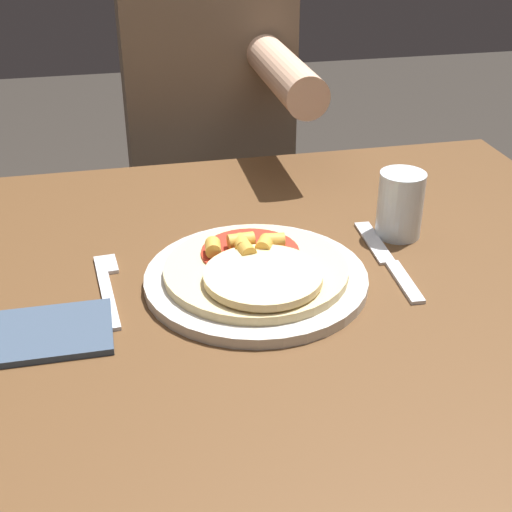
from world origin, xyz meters
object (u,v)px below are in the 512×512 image
Objects in this scene: dining_table at (276,372)px; person_diner at (208,127)px; fork at (107,285)px; knife at (388,261)px; pizza at (256,268)px; drinking_glass at (400,205)px; plate at (256,279)px.

dining_table is 0.85× the size of person_diner.
fork reaches higher than dining_table.
dining_table is 4.69× the size of knife.
pizza is 0.19m from knife.
drinking_glass is (0.04, 0.07, 0.04)m from knife.
drinking_glass reaches higher than pizza.
knife is 0.18× the size of person_diner.
dining_table is at bearing -63.15° from pizza.
dining_table is 0.21m from knife.
fork is 0.68m from person_diner.
knife is at bearing -119.76° from drinking_glass.
person_diner reaches higher than drinking_glass.
pizza is 0.19× the size of person_diner.
person_diner reaches higher than dining_table.
fork is (-0.18, 0.03, -0.00)m from plate.
plate reaches higher than fork.
pizza is at bearing 116.85° from dining_table.
dining_table is 3.69× the size of plate.
drinking_glass is at bearing 31.61° from dining_table.
pizza is 0.19m from fork.
drinking_glass is (0.21, 0.13, 0.16)m from dining_table.
knife is 2.34× the size of drinking_glass.
knife is at bearing 18.12° from dining_table.
drinking_glass reaches higher than fork.
pizza is 2.45× the size of drinking_glass.
knife reaches higher than dining_table.
plate is 2.98× the size of drinking_glass.
fork is 0.37m from knife.
fork is 0.14× the size of person_diner.
pizza is at bearing -174.08° from knife.
knife is at bearing 4.72° from plate.
drinking_glass is at bearing -72.73° from person_diner.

